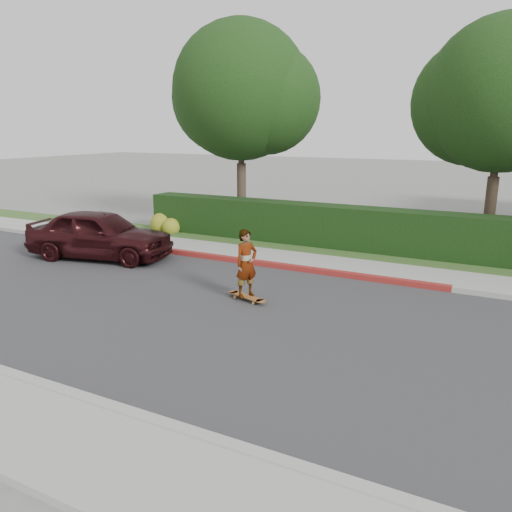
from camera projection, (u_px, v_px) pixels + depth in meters
name	position (u px, v px, depth m)	size (l,w,h in m)	color
ground	(372.00, 344.00, 9.57)	(120.00, 120.00, 0.00)	slate
road	(372.00, 344.00, 9.57)	(60.00, 8.00, 0.01)	#2D2D30
curb_near	(285.00, 466.00, 6.02)	(60.00, 0.20, 0.15)	#9E9E99
curb_far	(412.00, 284.00, 13.09)	(60.00, 0.20, 0.15)	#9E9E99
curb_red_section	(244.00, 261.00, 15.30)	(12.00, 0.21, 0.15)	maroon
sidewalk_far	(418.00, 275.00, 13.87)	(60.00, 1.60, 0.12)	gray
planting_strip	(427.00, 262.00, 15.25)	(60.00, 1.60, 0.10)	#2D4C1E
hedge	(339.00, 228.00, 16.92)	(15.00, 1.00, 1.50)	black
flowering_shrub	(165.00, 225.00, 19.72)	(1.40, 1.00, 0.90)	#2D4C19
tree_left	(243.00, 95.00, 19.08)	(5.99, 5.21, 8.00)	#33261C
tree_center	(502.00, 100.00, 15.62)	(5.66, 4.84, 7.44)	#33261C
skateboard	(247.00, 297.00, 11.98)	(1.19, 0.57, 0.11)	gold
skateboarder	(246.00, 263.00, 11.77)	(0.59, 0.39, 1.63)	white
car_maroon	(100.00, 234.00, 15.76)	(1.85, 4.61, 1.57)	black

